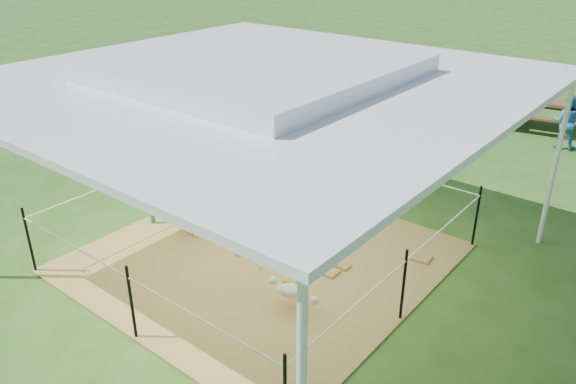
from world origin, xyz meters
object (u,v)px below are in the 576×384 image
Objects in this scene: green_bottle at (153,216)px; picnic_table_near at (540,114)px; foal at (292,289)px; woman at (197,170)px; straw_bale at (196,211)px; pony at (287,218)px; distant_person at (566,122)px.

picnic_table_near reaches higher than green_bottle.
foal is 0.60× the size of picnic_table_near.
woman reaches higher than picnic_table_near.
picnic_table_near is (2.83, 8.40, 0.12)m from straw_bale.
green_bottle is at bearing 152.25° from foal.
green_bottle is 0.25× the size of pony.
green_bottle is 9.48m from picnic_table_near.
straw_bale is 1.61m from pony.
distant_person reaches higher than green_bottle.
straw_bale reaches higher than green_bottle.
pony is 0.86× the size of distant_person.
woman is at bearing 34.70° from green_bottle.
foal is at bearing -17.04° from straw_bale.
woman is at bearing 0.00° from straw_bale.
distant_person is (4.18, 7.82, 0.44)m from green_bottle.
green_bottle is (-0.65, -0.45, -0.83)m from woman.
straw_bale is 3.60× the size of green_bottle.
distant_person is at bearing -63.59° from picnic_table_near.
woman is 1.08× the size of foal.
straw_bale is 0.83× the size of woman.
green_bottle is 2.28m from pony.
distant_person reaches higher than foal.
straw_bale is at bearing 39.29° from green_bottle.
foal is (3.15, -0.35, 0.16)m from green_bottle.
woman is 1.15m from green_bottle.
picnic_table_near is at bearing -176.95° from woman.
straw_bale is 0.89× the size of pony.
woman is (0.10, 0.00, 0.75)m from straw_bale.
pony reaches higher than green_bottle.
pony is at bearing 64.26° from distant_person.
distant_person reaches higher than pony.
green_bottle is at bearing -34.25° from woman.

